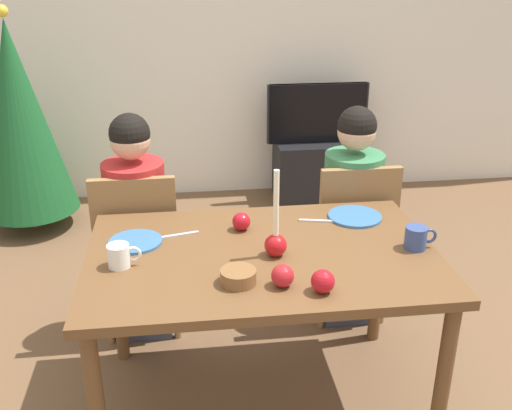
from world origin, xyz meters
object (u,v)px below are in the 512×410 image
object	(u,v)px
apple_near_candle	(283,276)
apple_by_right_mug	(241,221)
christmas_tree	(19,119)
chair_right	(352,232)
mug_left	(120,256)
person_left_child	(138,231)
mug_right	(416,238)
plate_left	(135,242)
person_right_child	(351,220)
tv_stand	(315,170)
dining_table	(262,270)
chair_left	(139,244)
candle_centerpiece	(276,239)
plate_right	(355,216)
apple_by_left_plate	(323,281)
bowl_walnuts	(238,277)
tv	(317,113)

from	to	relation	value
apple_near_candle	apple_by_right_mug	xyz separation A→B (m)	(-0.10, 0.48, -0.00)
christmas_tree	apple_by_right_mug	size ratio (longest dim) A/B	19.66
chair_right	apple_by_right_mug	size ratio (longest dim) A/B	11.39
christmas_tree	mug_left	size ratio (longest dim) A/B	12.08
person_left_child	mug_right	xyz separation A→B (m)	(1.16, -0.68, 0.23)
plate_left	mug_right	bearing A→B (deg)	-9.47
person_right_child	plate_left	xyz separation A→B (m)	(-1.06, -0.49, 0.19)
tv_stand	dining_table	bearing A→B (deg)	-107.94
chair_left	candle_centerpiece	distance (m)	0.93
candle_centerpiece	mug_right	distance (m)	0.57
chair_left	mug_left	xyz separation A→B (m)	(-0.01, -0.65, 0.28)
apple_near_candle	chair_left	bearing A→B (deg)	123.51
chair_left	plate_right	distance (m)	1.08
dining_table	apple_by_left_plate	bearing A→B (deg)	-62.26
person_right_child	plate_right	world-z (taller)	person_right_child
mug_right	bowl_walnuts	world-z (taller)	mug_right
dining_table	mug_left	xyz separation A→B (m)	(-0.55, -0.05, 0.13)
christmas_tree	plate_left	bearing A→B (deg)	-64.53
chair_right	person_right_child	world-z (taller)	person_right_child
candle_centerpiece	apple_near_candle	world-z (taller)	candle_centerpiece
christmas_tree	plate_right	xyz separation A→B (m)	(1.86, -1.75, -0.05)
tv	mug_left	size ratio (longest dim) A/B	6.15
christmas_tree	apple_by_left_plate	size ratio (longest dim) A/B	18.12
person_right_child	apple_by_right_mug	distance (m)	0.78
plate_left	apple_near_candle	xyz separation A→B (m)	(0.55, -0.41, 0.04)
mug_left	mug_right	size ratio (longest dim) A/B	0.97
chair_left	chair_right	size ratio (longest dim) A/B	1.00
tv_stand	tv	xyz separation A→B (m)	(0.00, 0.00, 0.47)
dining_table	christmas_tree	size ratio (longest dim) A/B	0.90
tv	dining_table	bearing A→B (deg)	-107.93
tv_stand	apple_by_left_plate	distance (m)	2.74
tv	apple_by_left_plate	xyz separation A→B (m)	(-0.57, -2.62, 0.08)
tv_stand	mug_right	distance (m)	2.41
plate_left	mug_left	size ratio (longest dim) A/B	1.71
chair_right	bowl_walnuts	distance (m)	1.10
christmas_tree	mug_left	world-z (taller)	christmas_tree
christmas_tree	apple_near_candle	bearing A→B (deg)	-57.82
plate_right	chair_left	bearing A→B (deg)	161.76
plate_right	bowl_walnuts	size ratio (longest dim) A/B	1.83
plate_left	apple_by_right_mug	distance (m)	0.45
candle_centerpiece	apple_near_candle	size ratio (longest dim) A/B	4.28
person_left_child	candle_centerpiece	bearing A→B (deg)	-48.81
apple_by_left_plate	plate_right	bearing A→B (deg)	64.24
person_left_child	candle_centerpiece	xyz separation A→B (m)	(0.59, -0.67, 0.25)
chair_right	apple_by_left_plate	bearing A→B (deg)	-112.39
tv	mug_right	size ratio (longest dim) A/B	5.94
bowl_walnuts	person_right_child	bearing A→B (deg)	52.17
christmas_tree	apple_near_candle	xyz separation A→B (m)	(1.44, -2.29, -0.01)
apple_by_left_plate	tv	bearing A→B (deg)	77.66
candle_centerpiece	plate_right	xyz separation A→B (m)	(0.41, 0.31, -0.07)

